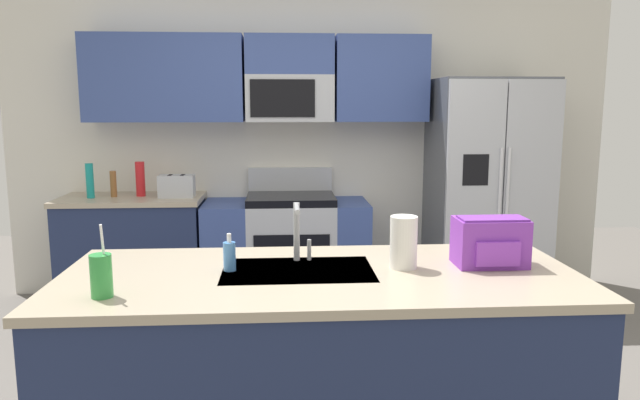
% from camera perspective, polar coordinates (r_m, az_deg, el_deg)
% --- Properties ---
extents(kitchen_wall_unit, '(5.20, 0.43, 2.60)m').
position_cam_1_polar(kitchen_wall_unit, '(5.12, -2.38, 7.33)').
color(kitchen_wall_unit, silver).
rests_on(kitchen_wall_unit, ground).
extents(back_counter, '(1.15, 0.63, 0.90)m').
position_cam_1_polar(back_counter, '(5.12, -17.54, -4.65)').
color(back_counter, '#1E2A4D').
rests_on(back_counter, ground).
extents(range_oven, '(1.36, 0.61, 1.10)m').
position_cam_1_polar(range_oven, '(4.98, -3.24, -4.72)').
color(range_oven, '#B7BABF').
rests_on(range_oven, ground).
extents(refrigerator, '(0.90, 0.76, 1.85)m').
position_cam_1_polar(refrigerator, '(5.11, 15.79, 0.81)').
color(refrigerator, '#4C4F54').
rests_on(refrigerator, ground).
extents(island_counter, '(2.30, 0.99, 0.90)m').
position_cam_1_polar(island_counter, '(2.80, 0.04, -15.83)').
color(island_counter, '#1E2A4D').
rests_on(island_counter, ground).
extents(toaster, '(0.28, 0.16, 0.18)m').
position_cam_1_polar(toaster, '(4.90, -13.68, 1.32)').
color(toaster, '#B7BABF').
rests_on(toaster, back_counter).
extents(pepper_mill, '(0.05, 0.05, 0.21)m').
position_cam_1_polar(pepper_mill, '(5.06, -19.35, 1.48)').
color(pepper_mill, brown).
rests_on(pepper_mill, back_counter).
extents(bottle_teal, '(0.06, 0.06, 0.28)m').
position_cam_1_polar(bottle_teal, '(5.05, -21.36, 1.75)').
color(bottle_teal, teal).
rests_on(bottle_teal, back_counter).
extents(bottle_red, '(0.07, 0.07, 0.28)m').
position_cam_1_polar(bottle_red, '(5.03, -16.98, 1.96)').
color(bottle_red, red).
rests_on(bottle_red, back_counter).
extents(sink_faucet, '(0.09, 0.21, 0.28)m').
position_cam_1_polar(sink_faucet, '(2.79, -2.14, -2.63)').
color(sink_faucet, '#B7BABF').
rests_on(sink_faucet, island_counter).
extents(drink_cup_green, '(0.08, 0.08, 0.29)m').
position_cam_1_polar(drink_cup_green, '(2.45, -20.39, -6.86)').
color(drink_cup_green, green).
rests_on(drink_cup_green, island_counter).
extents(soap_dispenser, '(0.06, 0.06, 0.17)m').
position_cam_1_polar(soap_dispenser, '(2.69, -8.75, -5.35)').
color(soap_dispenser, '#4C8CD8').
rests_on(soap_dispenser, island_counter).
extents(paper_towel_roll, '(0.12, 0.12, 0.24)m').
position_cam_1_polar(paper_towel_roll, '(2.72, 8.08, -4.06)').
color(paper_towel_roll, white).
rests_on(paper_towel_roll, island_counter).
extents(backpack, '(0.32, 0.22, 0.23)m').
position_cam_1_polar(backpack, '(2.84, 16.14, -3.81)').
color(backpack, purple).
rests_on(backpack, island_counter).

